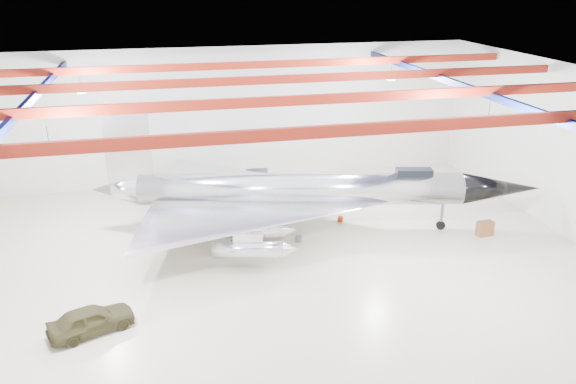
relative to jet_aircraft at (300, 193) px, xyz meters
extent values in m
plane|color=beige|center=(-3.13, -3.85, -2.66)|extent=(40.00, 40.00, 0.00)
plane|color=silver|center=(-3.13, 11.15, 2.84)|extent=(40.00, 0.00, 40.00)
plane|color=silver|center=(16.87, -3.85, 2.84)|extent=(0.00, 30.00, 30.00)
plane|color=#0A0F38|center=(-3.13, -3.85, 8.34)|extent=(40.00, 40.00, 0.00)
cube|color=maroon|center=(-3.13, -12.85, 7.74)|extent=(39.50, 0.25, 0.50)
cube|color=maroon|center=(-3.13, -6.85, 7.74)|extent=(39.50, 0.25, 0.50)
cube|color=maroon|center=(-3.13, -0.85, 7.74)|extent=(39.50, 0.25, 0.50)
cube|color=maroon|center=(-3.13, 5.15, 7.74)|extent=(39.50, 0.25, 0.50)
cube|color=#0D1B53|center=(-15.13, -3.85, 7.44)|extent=(0.25, 29.50, 0.40)
cube|color=#0D1B53|center=(8.87, -3.85, 7.44)|extent=(0.25, 29.50, 0.40)
cube|color=silver|center=(-13.13, -9.85, 7.04)|extent=(0.55, 0.55, 0.25)
cube|color=silver|center=(6.87, -9.85, 7.04)|extent=(0.55, 0.55, 0.25)
cube|color=silver|center=(-13.13, 2.15, 7.04)|extent=(0.55, 0.55, 0.25)
cube|color=silver|center=(6.87, 2.15, 7.04)|extent=(0.55, 0.55, 0.25)
cylinder|color=silver|center=(0.06, -0.01, 0.31)|extent=(21.19, 6.69, 2.12)
cone|color=black|center=(13.02, -2.90, 0.31)|extent=(5.64, 3.23, 2.12)
cone|color=silver|center=(-11.86, 2.64, 0.31)|extent=(3.57, 2.77, 2.12)
cube|color=silver|center=(-10.83, 2.41, 3.07)|extent=(2.93, 0.77, 4.78)
cube|color=black|center=(7.31, -1.63, 1.42)|extent=(2.47, 1.34, 0.53)
cylinder|color=silver|center=(-4.32, -5.02, -1.18)|extent=(4.15, 1.81, 0.96)
cylinder|color=silver|center=(-3.75, -2.43, -1.18)|extent=(4.15, 1.81, 0.96)
cylinder|color=silver|center=(-2.36, 3.79, -1.18)|extent=(4.15, 1.81, 0.96)
cylinder|color=silver|center=(-1.78, 6.38, -1.18)|extent=(4.15, 1.81, 0.96)
cylinder|color=#59595B|center=(9.39, -2.09, -1.71)|extent=(0.19, 0.19, 1.91)
cylinder|color=black|center=(9.39, -2.09, -2.37)|extent=(0.63, 0.36, 0.59)
cylinder|color=#59595B|center=(-4.67, -1.68, -1.71)|extent=(0.19, 0.19, 1.91)
cylinder|color=black|center=(-4.67, -1.68, -2.37)|extent=(0.63, 0.36, 0.59)
cylinder|color=#59595B|center=(-3.51, 3.50, -1.71)|extent=(0.19, 0.19, 1.91)
cylinder|color=black|center=(-3.51, 3.50, -2.37)|extent=(0.63, 0.36, 0.59)
imported|color=#3B371D|center=(-12.66, -9.06, -1.97)|extent=(4.36, 2.99, 1.38)
cube|color=brown|center=(11.77, -3.62, -2.17)|extent=(1.12, 0.62, 1.00)
cube|color=#9F2B0F|center=(-3.20, 4.00, -2.49)|extent=(0.53, 0.45, 0.34)
cylinder|color=#59595B|center=(-0.51, -1.75, -2.48)|extent=(0.49, 0.49, 0.38)
cube|color=olive|center=(2.42, 2.51, -2.45)|extent=(0.73, 0.64, 0.43)
cube|color=#59595B|center=(-9.03, 3.86, -2.53)|extent=(0.43, 0.37, 0.27)
cylinder|color=#9F2B0F|center=(3.14, 0.71, -2.49)|extent=(0.45, 0.45, 0.35)
cube|color=olive|center=(-2.61, 0.23, -2.46)|extent=(0.69, 0.62, 0.40)
camera|label=1|loc=(-8.60, -33.57, 13.55)|focal=35.00mm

